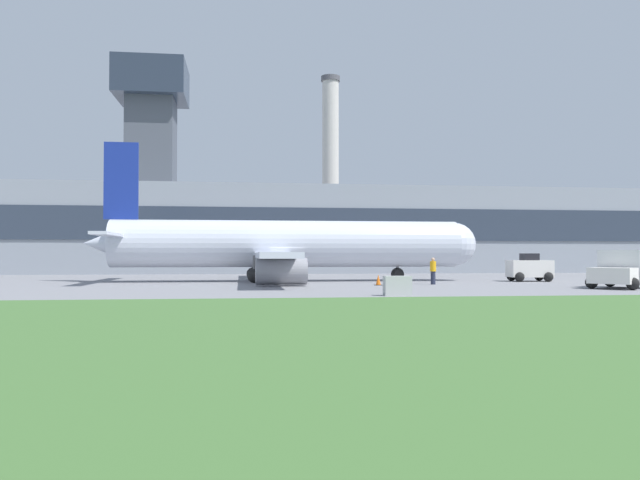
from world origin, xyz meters
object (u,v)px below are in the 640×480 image
Objects in this scene: airplane at (282,245)px; ground_crew_person at (433,271)px; baggage_truck at (623,270)px; pushback_tug at (529,269)px.

ground_crew_person is (9.48, -6.03, -1.76)m from airplane.
airplane reaches higher than baggage_truck.
pushback_tug is at bearing -6.96° from airplane.
ground_crew_person is at bearing -32.43° from airplane.
baggage_truck reaches higher than pushback_tug.
pushback_tug is (17.99, -2.20, -1.75)m from airplane.
pushback_tug is at bearing 24.23° from ground_crew_person.
airplane is 11.37m from ground_crew_person.
pushback_tug is 9.83m from baggage_truck.
ground_crew_person is (-8.51, -3.83, -0.01)m from pushback_tug.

